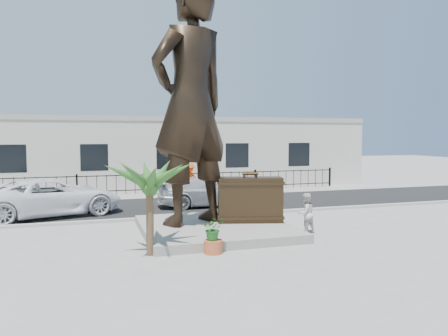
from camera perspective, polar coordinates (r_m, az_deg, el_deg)
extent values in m
plane|color=#9E9991|center=(14.81, 2.34, -9.48)|extent=(100.00, 100.00, 0.00)
cube|color=black|center=(22.35, -4.61, -4.76)|extent=(40.00, 7.00, 0.01)
cube|color=#A5A399|center=(19.00, -2.26, -6.21)|extent=(40.00, 0.25, 0.12)
cube|color=#9E9991|center=(26.23, -6.54, -3.42)|extent=(40.00, 2.50, 0.02)
cube|color=gray|center=(16.01, -1.19, -7.86)|extent=(5.20, 5.20, 0.30)
cube|color=black|center=(26.94, -6.87, -1.95)|extent=(22.00, 0.10, 1.20)
cube|color=silver|center=(30.95, -8.32, 1.82)|extent=(28.00, 7.00, 4.40)
imported|color=black|center=(15.88, -4.41, 8.43)|extent=(3.77, 3.24, 8.74)
cube|color=#312314|center=(16.30, 3.44, -4.14)|extent=(2.48, 1.33, 1.67)
imported|color=silver|center=(16.00, 10.63, -5.83)|extent=(0.81, 0.68, 1.46)
imported|color=white|center=(20.47, -21.68, -3.53)|extent=(6.54, 4.48, 1.66)
imported|color=#B7B9BC|center=(21.69, -2.21, -3.11)|extent=(4.98, 2.12, 1.43)
imported|color=#EE440C|center=(26.56, -4.45, -1.35)|extent=(1.28, 0.93, 1.78)
cylinder|color=#B75430|center=(13.25, -1.41, -10.24)|extent=(0.56, 0.56, 0.40)
imported|color=#1F6220|center=(13.12, -1.42, -7.90)|extent=(0.71, 0.64, 0.71)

